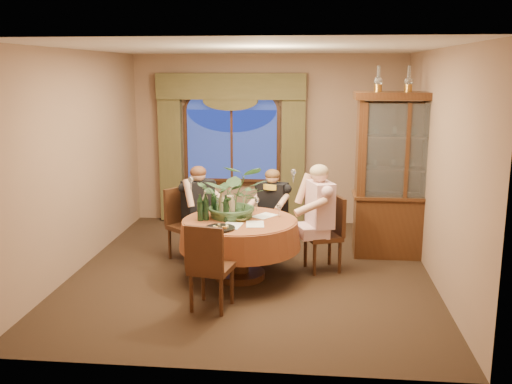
# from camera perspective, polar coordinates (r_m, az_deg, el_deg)

# --- Properties ---
(floor) EXTENTS (5.00, 5.00, 0.00)m
(floor) POSITION_cam_1_polar(r_m,az_deg,el_deg) (7.44, -0.40, -7.89)
(floor) COLOR black
(floor) RESTS_ON ground
(wall_back) EXTENTS (4.50, 0.00, 4.50)m
(wall_back) POSITION_cam_1_polar(r_m,az_deg,el_deg) (9.54, 1.20, 5.24)
(wall_back) COLOR #846550
(wall_back) RESTS_ON ground
(wall_right) EXTENTS (0.00, 5.00, 5.00)m
(wall_right) POSITION_cam_1_polar(r_m,az_deg,el_deg) (7.20, 17.71, 2.39)
(wall_right) COLOR #846550
(wall_right) RESTS_ON ground
(ceiling) EXTENTS (5.00, 5.00, 0.00)m
(ceiling) POSITION_cam_1_polar(r_m,az_deg,el_deg) (6.99, -0.43, 14.21)
(ceiling) COLOR white
(ceiling) RESTS_ON wall_back
(window) EXTENTS (1.62, 0.10, 1.32)m
(window) POSITION_cam_1_polar(r_m,az_deg,el_deg) (9.55, -2.44, 4.63)
(window) COLOR navy
(window) RESTS_ON wall_back
(arched_transom) EXTENTS (1.60, 0.06, 0.44)m
(arched_transom) POSITION_cam_1_polar(r_m,az_deg,el_deg) (9.48, -2.48, 9.31)
(arched_transom) COLOR navy
(arched_transom) RESTS_ON wall_back
(drapery_left) EXTENTS (0.38, 0.14, 2.32)m
(drapery_left) POSITION_cam_1_polar(r_m,az_deg,el_deg) (9.72, -8.51, 3.93)
(drapery_left) COLOR #443D21
(drapery_left) RESTS_ON floor
(drapery_right) EXTENTS (0.38, 0.14, 2.32)m
(drapery_right) POSITION_cam_1_polar(r_m,az_deg,el_deg) (9.43, 3.75, 3.78)
(drapery_right) COLOR #443D21
(drapery_right) RESTS_ON floor
(swag_valance) EXTENTS (2.45, 0.16, 0.42)m
(swag_valance) POSITION_cam_1_polar(r_m,az_deg,el_deg) (9.40, -2.56, 10.50)
(swag_valance) COLOR #443D21
(swag_valance) RESTS_ON wall_back
(dining_table) EXTENTS (1.50, 1.50, 0.75)m
(dining_table) POSITION_cam_1_polar(r_m,az_deg,el_deg) (7.09, -1.62, -5.70)
(dining_table) COLOR maroon
(dining_table) RESTS_ON floor
(china_cabinet) EXTENTS (1.40, 0.55, 2.26)m
(china_cabinet) POSITION_cam_1_polar(r_m,az_deg,el_deg) (8.01, 14.52, 1.56)
(china_cabinet) COLOR #341A0D
(china_cabinet) RESTS_ON floor
(oil_lamp_left) EXTENTS (0.11, 0.11, 0.34)m
(oil_lamp_left) POSITION_cam_1_polar(r_m,az_deg,el_deg) (7.83, 12.14, 11.01)
(oil_lamp_left) COLOR #A5722D
(oil_lamp_left) RESTS_ON china_cabinet
(oil_lamp_center) EXTENTS (0.11, 0.11, 0.34)m
(oil_lamp_center) POSITION_cam_1_polar(r_m,az_deg,el_deg) (7.88, 15.03, 10.88)
(oil_lamp_center) COLOR #A5722D
(oil_lamp_center) RESTS_ON china_cabinet
(oil_lamp_right) EXTENTS (0.11, 0.11, 0.34)m
(oil_lamp_right) POSITION_cam_1_polar(r_m,az_deg,el_deg) (7.95, 17.87, 10.72)
(oil_lamp_right) COLOR #A5722D
(oil_lamp_right) RESTS_ON china_cabinet
(chair_right) EXTENTS (0.54, 0.54, 0.96)m
(chair_right) POSITION_cam_1_polar(r_m,az_deg,el_deg) (7.38, 6.69, -4.22)
(chair_right) COLOR black
(chair_right) RESTS_ON floor
(chair_back_right) EXTENTS (0.52, 0.52, 0.96)m
(chair_back_right) POSITION_cam_1_polar(r_m,az_deg,el_deg) (7.95, 1.24, -2.93)
(chair_back_right) COLOR black
(chair_back_right) RESTS_ON floor
(chair_back) EXTENTS (0.59, 0.59, 0.96)m
(chair_back) POSITION_cam_1_polar(r_m,az_deg,el_deg) (7.81, -6.93, -3.29)
(chair_back) COLOR black
(chair_back) RESTS_ON floor
(chair_front_left) EXTENTS (0.49, 0.49, 0.96)m
(chair_front_left) POSITION_cam_1_polar(r_m,az_deg,el_deg) (6.20, -4.48, -7.38)
(chair_front_left) COLOR black
(chair_front_left) RESTS_ON floor
(person_pink) EXTENTS (0.60, 0.63, 1.40)m
(person_pink) POSITION_cam_1_polar(r_m,az_deg,el_deg) (7.29, 6.39, -2.63)
(person_pink) COLOR #CB9FA1
(person_pink) RESTS_ON floor
(person_back) EXTENTS (0.63, 0.62, 1.29)m
(person_back) POSITION_cam_1_polar(r_m,az_deg,el_deg) (7.81, -5.79, -2.02)
(person_back) COLOR black
(person_back) RESTS_ON floor
(person_scarf) EXTENTS (0.55, 0.52, 1.22)m
(person_scarf) POSITION_cam_1_polar(r_m,az_deg,el_deg) (7.92, 1.69, -2.01)
(person_scarf) COLOR black
(person_scarf) RESTS_ON floor
(stoneware_vase) EXTENTS (0.14, 0.14, 0.26)m
(stoneware_vase) POSITION_cam_1_polar(r_m,az_deg,el_deg) (7.13, -2.55, -1.40)
(stoneware_vase) COLOR tan
(stoneware_vase) RESTS_ON dining_table
(centerpiece_plant) EXTENTS (0.87, 0.97, 0.76)m
(centerpiece_plant) POSITION_cam_1_polar(r_m,az_deg,el_deg) (7.01, -2.15, 2.12)
(centerpiece_plant) COLOR #375834
(centerpiece_plant) RESTS_ON dining_table
(olive_bowl) EXTENTS (0.14, 0.14, 0.05)m
(olive_bowl) POSITION_cam_1_polar(r_m,az_deg,el_deg) (6.91, -1.55, -2.75)
(olive_bowl) COLOR brown
(olive_bowl) RESTS_ON dining_table
(cheese_platter) EXTENTS (0.35, 0.35, 0.02)m
(cheese_platter) POSITION_cam_1_polar(r_m,az_deg,el_deg) (6.58, -3.63, -3.64)
(cheese_platter) COLOR black
(cheese_platter) RESTS_ON dining_table
(wine_bottle_0) EXTENTS (0.07, 0.07, 0.33)m
(wine_bottle_0) POSITION_cam_1_polar(r_m,az_deg,el_deg) (6.86, -3.01, -1.64)
(wine_bottle_0) COLOR black
(wine_bottle_0) RESTS_ON dining_table
(wine_bottle_1) EXTENTS (0.07, 0.07, 0.33)m
(wine_bottle_1) POSITION_cam_1_polar(r_m,az_deg,el_deg) (6.93, -5.62, -1.54)
(wine_bottle_1) COLOR black
(wine_bottle_1) RESTS_ON dining_table
(wine_bottle_2) EXTENTS (0.07, 0.07, 0.33)m
(wine_bottle_2) POSITION_cam_1_polar(r_m,az_deg,el_deg) (7.17, -4.25, -1.05)
(wine_bottle_2) COLOR black
(wine_bottle_2) RESTS_ON dining_table
(wine_bottle_3) EXTENTS (0.07, 0.07, 0.33)m
(wine_bottle_3) POSITION_cam_1_polar(r_m,az_deg,el_deg) (7.10, -5.10, -1.20)
(wine_bottle_3) COLOR tan
(wine_bottle_3) RESTS_ON dining_table
(wine_bottle_4) EXTENTS (0.07, 0.07, 0.33)m
(wine_bottle_4) POSITION_cam_1_polar(r_m,az_deg,el_deg) (6.95, -5.04, -1.49)
(wine_bottle_4) COLOR black
(wine_bottle_4) RESTS_ON dining_table
(wine_bottle_5) EXTENTS (0.07, 0.07, 0.33)m
(wine_bottle_5) POSITION_cam_1_polar(r_m,az_deg,el_deg) (7.07, -3.48, -1.24)
(wine_bottle_5) COLOR tan
(wine_bottle_5) RESTS_ON dining_table
(tasting_paper_0) EXTENTS (0.24, 0.32, 0.00)m
(tasting_paper_0) POSITION_cam_1_polar(r_m,az_deg,el_deg) (6.76, -0.10, -3.24)
(tasting_paper_0) COLOR white
(tasting_paper_0) RESTS_ON dining_table
(tasting_paper_1) EXTENTS (0.34, 0.37, 0.00)m
(tasting_paper_1) POSITION_cam_1_polar(r_m,az_deg,el_deg) (7.15, 0.85, -2.39)
(tasting_paper_1) COLOR white
(tasting_paper_1) RESTS_ON dining_table
(tasting_paper_2) EXTENTS (0.25, 0.32, 0.00)m
(tasting_paper_2) POSITION_cam_1_polar(r_m,az_deg,el_deg) (6.71, -2.43, -3.39)
(tasting_paper_2) COLOR white
(tasting_paper_2) RESTS_ON dining_table
(wine_glass_person_pink) EXTENTS (0.07, 0.07, 0.18)m
(wine_glass_person_pink) POSITION_cam_1_polar(r_m,az_deg,el_deg) (7.09, 2.32, -1.81)
(wine_glass_person_pink) COLOR silver
(wine_glass_person_pink) RESTS_ON dining_table
(wine_glass_person_back) EXTENTS (0.07, 0.07, 0.18)m
(wine_glass_person_back) POSITION_cam_1_polar(r_m,az_deg,el_deg) (7.37, -3.89, -1.29)
(wine_glass_person_back) COLOR silver
(wine_glass_person_back) RESTS_ON dining_table
(wine_glass_person_scarf) EXTENTS (0.07, 0.07, 0.18)m
(wine_glass_person_scarf) POSITION_cam_1_polar(r_m,az_deg,el_deg) (7.40, 0.10, -1.19)
(wine_glass_person_scarf) COLOR silver
(wine_glass_person_scarf) RESTS_ON dining_table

